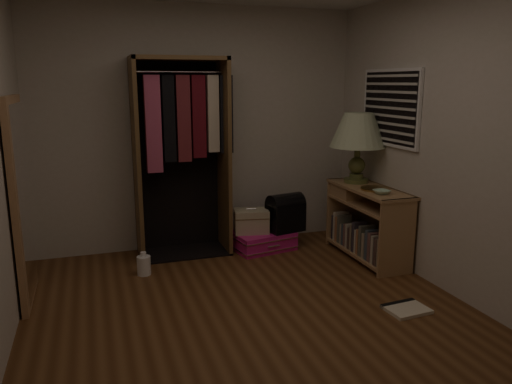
# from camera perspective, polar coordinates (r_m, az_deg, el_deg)

# --- Properties ---
(ground) EXTENTS (4.00, 4.00, 0.00)m
(ground) POSITION_cam_1_polar(r_m,az_deg,el_deg) (3.97, 0.24, -14.54)
(ground) COLOR #553118
(ground) RESTS_ON ground
(room_walls) EXTENTS (3.52, 4.02, 2.60)m
(room_walls) POSITION_cam_1_polar(r_m,az_deg,el_deg) (3.61, 1.18, 7.67)
(room_walls) COLOR beige
(room_walls) RESTS_ON ground
(console_bookshelf) EXTENTS (0.42, 1.12, 0.75)m
(console_bookshelf) POSITION_cam_1_polar(r_m,az_deg,el_deg) (5.33, 12.40, -3.21)
(console_bookshelf) COLOR #A3794F
(console_bookshelf) RESTS_ON ground
(open_wardrobe) EXTENTS (1.01, 0.50, 2.05)m
(open_wardrobe) POSITION_cam_1_polar(r_m,az_deg,el_deg) (5.23, -8.34, 5.90)
(open_wardrobe) COLOR brown
(open_wardrobe) RESTS_ON ground
(floor_mirror) EXTENTS (0.06, 0.80, 1.70)m
(floor_mirror) POSITION_cam_1_polar(r_m,az_deg,el_deg) (4.49, -25.27, -1.00)
(floor_mirror) COLOR #AD7D54
(floor_mirror) RESTS_ON ground
(pink_suitcase) EXTENTS (0.73, 0.58, 0.20)m
(pink_suitcase) POSITION_cam_1_polar(r_m,az_deg,el_deg) (5.51, 0.76, -5.52)
(pink_suitcase) COLOR #D2197D
(pink_suitcase) RESTS_ON ground
(train_case) EXTENTS (0.41, 0.32, 0.27)m
(train_case) POSITION_cam_1_polar(r_m,az_deg,el_deg) (5.42, -0.55, -3.32)
(train_case) COLOR tan
(train_case) RESTS_ON pink_suitcase
(black_bag) EXTENTS (0.43, 0.32, 0.42)m
(black_bag) POSITION_cam_1_polar(r_m,az_deg,el_deg) (5.46, 3.38, -2.28)
(black_bag) COLOR black
(black_bag) RESTS_ON pink_suitcase
(table_lamp) EXTENTS (0.70, 0.70, 0.74)m
(table_lamp) POSITION_cam_1_polar(r_m,az_deg,el_deg) (5.37, 11.60, 6.76)
(table_lamp) COLOR #4F572A
(table_lamp) RESTS_ON console_bookshelf
(brass_tray) EXTENTS (0.37, 0.37, 0.02)m
(brass_tray) POSITION_cam_1_polar(r_m,az_deg,el_deg) (5.12, 13.48, 0.37)
(brass_tray) COLOR olive
(brass_tray) RESTS_ON console_bookshelf
(ceramic_bowl) EXTENTS (0.17, 0.17, 0.04)m
(ceramic_bowl) POSITION_cam_1_polar(r_m,az_deg,el_deg) (4.94, 14.16, 0.01)
(ceramic_bowl) COLOR #B0D3B8
(ceramic_bowl) RESTS_ON console_bookshelf
(white_jug) EXTENTS (0.15, 0.15, 0.23)m
(white_jug) POSITION_cam_1_polar(r_m,az_deg,el_deg) (4.92, -12.69, -8.15)
(white_jug) COLOR white
(white_jug) RESTS_ON ground
(floor_book) EXTENTS (0.35, 0.29, 0.03)m
(floor_book) POSITION_cam_1_polar(r_m,az_deg,el_deg) (4.31, 16.68, -12.61)
(floor_book) COLOR beige
(floor_book) RESTS_ON ground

